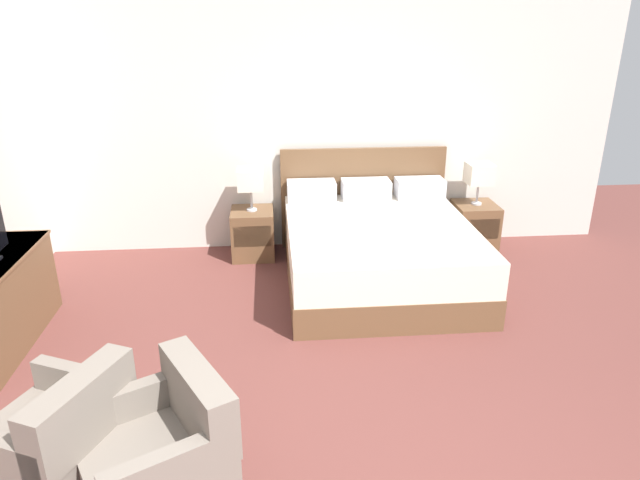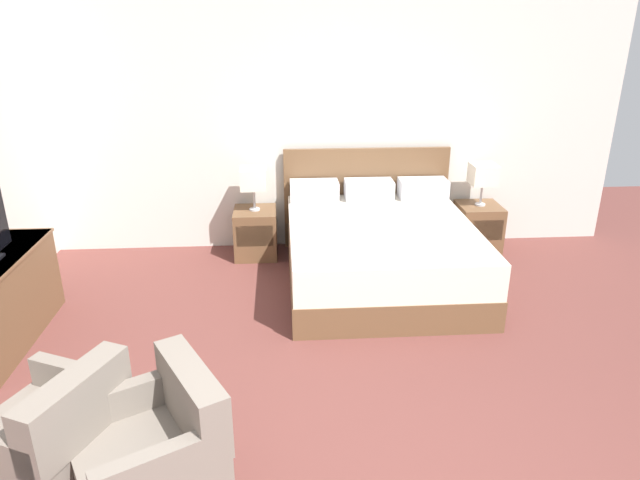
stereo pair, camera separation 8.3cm
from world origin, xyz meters
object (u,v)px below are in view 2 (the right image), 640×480
Objects in this scene: nightstand_left at (256,233)px; table_lamp_right at (483,175)px; table_lamp_left at (253,179)px; armchair_by_window at (51,443)px; nightstand_right at (478,227)px; armchair_companion at (155,458)px; bed at (379,249)px.

nightstand_left is 1.14× the size of table_lamp_right.
armchair_by_window is (-0.98, -3.21, -0.57)m from table_lamp_left.
armchair_by_window is at bearing -107.05° from nightstand_left.
table_lamp_right is at bearing 0.03° from nightstand_left.
armchair_companion is (-2.84, -3.36, 0.03)m from nightstand_right.
armchair_by_window is (-3.42, -3.21, -0.57)m from table_lamp_right.
nightstand_right is at bearing 49.82° from armchair_companion.
nightstand_left is 0.59m from table_lamp_left.
armchair_by_window is (-0.98, -3.21, 0.03)m from nightstand_left.
bed is at bearing -149.44° from table_lamp_right.
nightstand_right is 2.51m from table_lamp_left.
bed reaches higher than nightstand_left.
bed reaches higher than table_lamp_right.
table_lamp_right is 4.43m from armchair_companion.
armchair_by_window is at bearing -136.83° from table_lamp_right.
table_lamp_left reaches higher than nightstand_right.
table_lamp_right reaches higher than nightstand_left.
table_lamp_left is at bearing 90.00° from nightstand_left.
table_lamp_left is 3.43m from armchair_companion.
nightstand_right is 0.59m from table_lamp_right.
table_lamp_left reaches higher than nightstand_left.
table_lamp_left is 0.50× the size of armchair_by_window.
table_lamp_right reaches higher than nightstand_right.
nightstand_left is 3.38m from armchair_companion.
nightstand_right is 4.40m from armchair_companion.
nightstand_right is at bearing 43.16° from armchair_by_window.
bed is 1.42m from nightstand_left.
nightstand_left is at bearing -179.97° from table_lamp_right.
nightstand_right is 0.57× the size of armchair_by_window.
bed is at bearing -30.51° from nightstand_left.
nightstand_left is at bearing 83.20° from armchair_companion.
nightstand_right is (1.22, 0.72, -0.07)m from bed.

